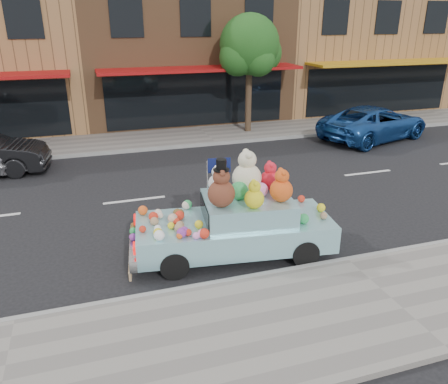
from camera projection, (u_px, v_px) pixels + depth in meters
name	position (u px, v px, depth m)	size (l,w,h in m)	color
ground	(260.00, 185.00, 13.98)	(120.00, 120.00, 0.00)	black
near_sidewalk	(391.00, 300.00, 8.21)	(60.00, 3.00, 0.12)	gray
far_sidewalk	(206.00, 135.00, 19.70)	(60.00, 3.00, 0.12)	gray
near_kerb	(347.00, 261.00, 9.53)	(60.00, 0.12, 0.13)	gray
far_kerb	(216.00, 144.00, 18.37)	(60.00, 0.12, 0.13)	gray
storefront_mid	(178.00, 45.00, 23.21)	(10.00, 9.80, 7.30)	brown
storefront_right	(342.00, 42.00, 26.02)	(10.00, 9.80, 7.30)	olive
street_tree	(250.00, 50.00, 18.96)	(3.00, 2.70, 5.22)	#38281C
car_blue	(374.00, 123.00, 19.02)	(2.42, 5.24, 1.46)	#1B4C99
art_car	(236.00, 220.00, 9.67)	(4.67, 2.30, 2.38)	black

